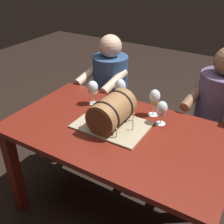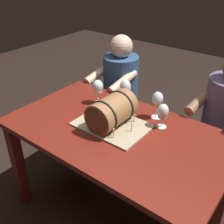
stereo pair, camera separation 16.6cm
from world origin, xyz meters
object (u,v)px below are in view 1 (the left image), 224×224
wine_glass_red (120,88)px  person_seated_right (213,128)px  wine_glass_white (93,88)px  person_seated_left (110,102)px  wine_glass_amber (155,98)px  wine_glass_rose (162,109)px  dining_table (117,144)px  barrel_cake (112,113)px

wine_glass_red → person_seated_right: bearing=30.7°
wine_glass_white → person_seated_right: (0.78, 0.48, -0.34)m
person_seated_right → person_seated_left: bearing=-180.0°
wine_glass_red → person_seated_right: size_ratio=0.16×
wine_glass_amber → wine_glass_rose: size_ratio=1.16×
wine_glass_amber → person_seated_left: size_ratio=0.17×
wine_glass_rose → wine_glass_amber: bearing=137.1°
wine_glass_white → dining_table: bearing=-31.9°
person_seated_right → wine_glass_red: bearing=-149.3°
wine_glass_red → wine_glass_rose: (0.36, -0.11, -0.01)m
wine_glass_amber → barrel_cake: bearing=-123.2°
wine_glass_white → person_seated_left: 0.62m
barrel_cake → wine_glass_red: bearing=110.4°
wine_glass_white → wine_glass_rose: bearing=-0.1°
dining_table → person_seated_left: size_ratio=1.24×
person_seated_left → person_seated_right: bearing=0.0°
dining_table → wine_glass_rose: wine_glass_rose is taller
dining_table → barrel_cake: 0.22m
dining_table → wine_glass_amber: size_ratio=7.42×
person_seated_right → dining_table: bearing=-124.5°
barrel_cake → wine_glass_rose: 0.31m
dining_table → wine_glass_white: 0.44m
wine_glass_red → person_seated_left: (-0.31, 0.37, -0.37)m
dining_table → person_seated_left: person_seated_left is taller
wine_glass_white → wine_glass_rose: size_ratio=1.10×
wine_glass_amber → wine_glass_white: wine_glass_amber is taller
wine_glass_amber → person_seated_right: person_seated_right is taller
wine_glass_amber → wine_glass_red: same height
person_seated_right → barrel_cake: bearing=-127.9°
barrel_cake → person_seated_left: size_ratio=0.40×
dining_table → person_seated_right: (0.46, 0.67, -0.10)m
wine_glass_white → person_seated_right: size_ratio=0.15×
dining_table → wine_glass_red: 0.42m
wine_glass_amber → wine_glass_rose: (0.08, -0.08, -0.02)m
person_seated_left → wine_glass_red: bearing=-49.9°
wine_glass_white → person_seated_left: size_ratio=0.16×
wine_glass_red → wine_glass_rose: 0.38m
barrel_cake → dining_table: bearing=-18.7°
wine_glass_rose → person_seated_right: size_ratio=0.14×
wine_glass_amber → wine_glass_red: size_ratio=1.00×
dining_table → person_seated_right: 0.82m
wine_glass_rose → barrel_cake: bearing=-144.7°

